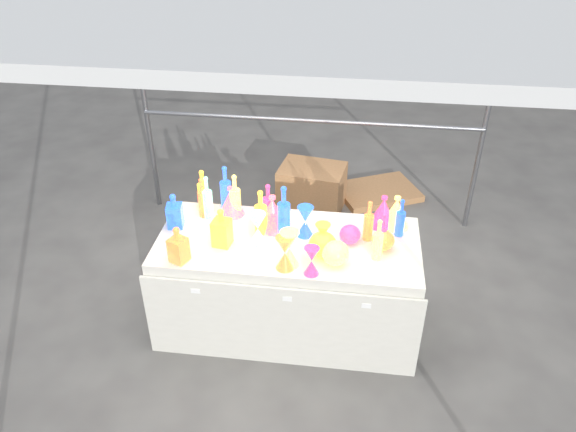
# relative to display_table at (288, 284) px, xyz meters

# --- Properties ---
(ground) EXTENTS (80.00, 80.00, 0.00)m
(ground) POSITION_rel_display_table_xyz_m (-0.00, 0.01, -0.37)
(ground) COLOR slate
(ground) RESTS_ON ground
(display_table) EXTENTS (1.84, 0.83, 0.75)m
(display_table) POSITION_rel_display_table_xyz_m (0.00, 0.00, 0.00)
(display_table) COLOR silver
(display_table) RESTS_ON ground
(cardboard_box_closed) EXTENTS (0.67, 0.54, 0.45)m
(cardboard_box_closed) POSITION_rel_display_table_xyz_m (0.02, 1.65, -0.15)
(cardboard_box_closed) COLOR #B27E50
(cardboard_box_closed) RESTS_ON ground
(cardboard_box_flat) EXTENTS (0.95, 0.84, 0.07)m
(cardboard_box_flat) POSITION_rel_display_table_xyz_m (0.68, 1.97, -0.34)
(cardboard_box_flat) COLOR #B27E50
(cardboard_box_flat) RESTS_ON ground
(bottle_0) EXTENTS (0.10, 0.10, 0.31)m
(bottle_0) POSITION_rel_display_table_xyz_m (-0.68, 0.36, 0.53)
(bottle_0) COLOR red
(bottle_0) RESTS_ON display_table
(bottle_1) EXTENTS (0.09, 0.09, 0.35)m
(bottle_1) POSITION_rel_display_table_xyz_m (-0.50, 0.36, 0.55)
(bottle_1) COLOR #167A42
(bottle_1) RESTS_ON display_table
(bottle_2) EXTENTS (0.08, 0.08, 0.31)m
(bottle_2) POSITION_rel_display_table_xyz_m (-0.65, 0.24, 0.53)
(bottle_2) COLOR orange
(bottle_2) RESTS_ON display_table
(bottle_3) EXTENTS (0.09, 0.09, 0.31)m
(bottle_3) POSITION_rel_display_table_xyz_m (-0.17, 0.23, 0.53)
(bottle_3) COLOR #1A3D9A
(bottle_3) RESTS_ON display_table
(bottle_4) EXTENTS (0.10, 0.10, 0.33)m
(bottle_4) POSITION_rel_display_table_xyz_m (-0.42, 0.28, 0.54)
(bottle_4) COLOR #14817B
(bottle_4) RESTS_ON display_table
(bottle_5) EXTENTS (0.09, 0.09, 0.33)m
(bottle_5) POSITION_rel_display_table_xyz_m (-0.61, 0.23, 0.54)
(bottle_5) COLOR #C02669
(bottle_5) RESTS_ON display_table
(bottle_6) EXTENTS (0.09, 0.09, 0.34)m
(bottle_6) POSITION_rel_display_table_xyz_m (-0.20, 0.08, 0.54)
(bottle_6) COLOR red
(bottle_6) RESTS_ON display_table
(bottle_7) EXTENTS (0.11, 0.11, 0.38)m
(bottle_7) POSITION_rel_display_table_xyz_m (-0.04, 0.09, 0.57)
(bottle_7) COLOR #167A42
(bottle_7) RESTS_ON display_table
(decanter_0) EXTENTS (0.13, 0.13, 0.28)m
(decanter_0) POSITION_rel_display_table_xyz_m (-0.43, -0.09, 0.52)
(decanter_0) COLOR red
(decanter_0) RESTS_ON display_table
(decanter_1) EXTENTS (0.14, 0.14, 0.26)m
(decanter_1) POSITION_rel_display_table_xyz_m (-0.67, -0.30, 0.51)
(decanter_1) COLOR orange
(decanter_1) RESTS_ON display_table
(decanter_2) EXTENTS (0.12, 0.12, 0.26)m
(decanter_2) POSITION_rel_display_table_xyz_m (-0.81, 0.08, 0.51)
(decanter_2) COLOR #167A42
(decanter_2) RESTS_ON display_table
(hourglass_0) EXTENTS (0.14, 0.14, 0.24)m
(hourglass_0) POSITION_rel_display_table_xyz_m (0.02, -0.29, 0.49)
(hourglass_0) COLOR orange
(hourglass_0) RESTS_ON display_table
(hourglass_1) EXTENTS (0.11, 0.11, 0.20)m
(hourglass_1) POSITION_rel_display_table_xyz_m (0.19, -0.33, 0.47)
(hourglass_1) COLOR #1A3D9A
(hourglass_1) RESTS_ON display_table
(hourglass_2) EXTENTS (0.13, 0.13, 0.25)m
(hourglass_2) POSITION_rel_display_table_xyz_m (0.04, -0.25, 0.50)
(hourglass_2) COLOR #14817B
(hourglass_2) RESTS_ON display_table
(hourglass_3) EXTENTS (0.14, 0.14, 0.24)m
(hourglass_3) POSITION_rel_display_table_xyz_m (-0.20, -0.05, 0.49)
(hourglass_3) COLOR #C02669
(hourglass_3) RESTS_ON display_table
(hourglass_4) EXTENTS (0.11, 0.11, 0.21)m
(hourglass_4) POSITION_rel_display_table_xyz_m (0.24, -0.07, 0.48)
(hourglass_4) COLOR red
(hourglass_4) RESTS_ON display_table
(hourglass_5) EXTENTS (0.11, 0.11, 0.23)m
(hourglass_5) POSITION_rel_display_table_xyz_m (0.11, 0.09, 0.49)
(hourglass_5) COLOR #167A42
(hourglass_5) RESTS_ON display_table
(globe_0) EXTENTS (0.20, 0.20, 0.15)m
(globe_0) POSITION_rel_display_table_xyz_m (0.25, -0.12, 0.45)
(globe_0) COLOR red
(globe_0) RESTS_ON display_table
(globe_1) EXTENTS (0.19, 0.19, 0.14)m
(globe_1) POSITION_rel_display_table_xyz_m (0.33, -0.20, 0.45)
(globe_1) COLOR #14817B
(globe_1) RESTS_ON display_table
(globe_2) EXTENTS (0.17, 0.17, 0.12)m
(globe_2) POSITION_rel_display_table_xyz_m (0.64, 0.00, 0.44)
(globe_2) COLOR orange
(globe_2) RESTS_ON display_table
(globe_3) EXTENTS (0.19, 0.19, 0.12)m
(globe_3) POSITION_rel_display_table_xyz_m (0.42, 0.04, 0.43)
(globe_3) COLOR #1A3D9A
(globe_3) RESTS_ON display_table
(lampshade_0) EXTENTS (0.20, 0.20, 0.23)m
(lampshade_0) POSITION_rel_display_table_xyz_m (-0.45, 0.29, 0.49)
(lampshade_0) COLOR gold
(lampshade_0) RESTS_ON display_table
(lampshade_1) EXTENTS (0.23, 0.23, 0.26)m
(lampshade_1) POSITION_rel_display_table_xyz_m (-0.13, 0.15, 0.51)
(lampshade_1) COLOR gold
(lampshade_1) RESTS_ON display_table
(lampshade_2) EXTENTS (0.24, 0.24, 0.23)m
(lampshade_2) POSITION_rel_display_table_xyz_m (0.64, 0.29, 0.49)
(lampshade_2) COLOR #1A3D9A
(lampshade_2) RESTS_ON display_table
(lampshade_3) EXTENTS (0.26, 0.26, 0.24)m
(lampshade_3) POSITION_rel_display_table_xyz_m (0.73, 0.29, 0.49)
(lampshade_3) COLOR #14817B
(lampshade_3) RESTS_ON display_table
(bottle_8) EXTENTS (0.07, 0.07, 0.29)m
(bottle_8) POSITION_rel_display_table_xyz_m (0.75, 0.18, 0.52)
(bottle_8) COLOR #167A42
(bottle_8) RESTS_ON display_table
(bottle_9) EXTENTS (0.09, 0.09, 0.30)m
(bottle_9) POSITION_rel_display_table_xyz_m (0.54, 0.10, 0.53)
(bottle_9) COLOR orange
(bottle_9) RESTS_ON display_table
(bottle_10) EXTENTS (0.07, 0.07, 0.26)m
(bottle_10) POSITION_rel_display_table_xyz_m (0.63, 0.02, 0.51)
(bottle_10) COLOR #1A3D9A
(bottle_10) RESTS_ON display_table
(bottle_11) EXTENTS (0.09, 0.09, 0.30)m
(bottle_11) POSITION_rel_display_table_xyz_m (0.60, -0.11, 0.53)
(bottle_11) COLOR #14817B
(bottle_11) RESTS_ON display_table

